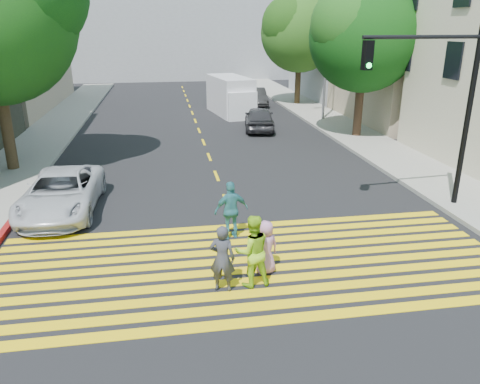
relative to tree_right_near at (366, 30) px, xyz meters
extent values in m
plane|color=black|center=(-8.53, -14.76, -5.65)|extent=(120.00, 120.00, 0.00)
cube|color=gray|center=(-17.03, 7.24, -5.58)|extent=(3.00, 40.00, 0.15)
cube|color=gray|center=(-0.03, 0.24, -5.58)|extent=(3.00, 60.00, 0.15)
cube|color=maroon|center=(-15.43, -8.76, -5.57)|extent=(0.20, 8.00, 0.16)
cube|color=yellow|center=(-8.53, -15.96, -5.65)|extent=(13.40, 0.35, 0.01)
cube|color=yellow|center=(-8.53, -15.41, -5.65)|extent=(13.40, 0.35, 0.01)
cube|color=yellow|center=(-8.53, -14.86, -5.65)|extent=(13.40, 0.35, 0.01)
cube|color=yellow|center=(-8.53, -14.31, -5.65)|extent=(13.40, 0.35, 0.01)
cube|color=yellow|center=(-8.53, -13.76, -5.65)|extent=(13.40, 0.35, 0.01)
cube|color=yellow|center=(-8.53, -13.21, -5.65)|extent=(13.40, 0.35, 0.01)
cube|color=yellow|center=(-8.53, -12.66, -5.65)|extent=(13.40, 0.35, 0.01)
cube|color=yellow|center=(-8.53, -12.11, -5.65)|extent=(13.40, 0.35, 0.01)
cube|color=yellow|center=(-8.53, -11.56, -5.65)|extent=(13.40, 0.35, 0.01)
cube|color=yellow|center=(-8.53, -11.01, -5.65)|extent=(13.40, 0.35, 0.01)
cube|color=yellow|center=(-8.53, -8.76, -5.65)|extent=(0.12, 1.40, 0.01)
cube|color=yellow|center=(-8.53, -5.76, -5.65)|extent=(0.12, 1.40, 0.01)
cube|color=yellow|center=(-8.53, -2.76, -5.65)|extent=(0.12, 1.40, 0.01)
cube|color=yellow|center=(-8.53, 0.24, -5.65)|extent=(0.12, 1.40, 0.01)
cube|color=yellow|center=(-8.53, 3.24, -5.65)|extent=(0.12, 1.40, 0.01)
cube|color=yellow|center=(-8.53, 6.24, -5.65)|extent=(0.12, 1.40, 0.01)
cube|color=yellow|center=(-8.53, 9.24, -5.65)|extent=(0.12, 1.40, 0.01)
cube|color=yellow|center=(-8.53, 12.24, -5.65)|extent=(0.12, 1.40, 0.01)
cube|color=yellow|center=(-8.53, 15.24, -5.65)|extent=(0.12, 1.40, 0.01)
cube|color=yellow|center=(-8.53, 18.24, -5.65)|extent=(0.12, 1.40, 0.01)
cube|color=yellow|center=(-8.53, 21.24, -5.65)|extent=(0.12, 1.40, 0.01)
cube|color=yellow|center=(-8.53, 24.24, -5.65)|extent=(0.12, 1.40, 0.01)
cube|color=tan|center=(6.47, 4.24, -0.65)|extent=(10.00, 10.00, 10.00)
cube|color=gray|center=(6.47, 15.24, -0.65)|extent=(10.00, 10.00, 10.00)
cube|color=gray|center=(-8.53, 33.24, 0.35)|extent=(30.00, 8.00, 12.00)
cylinder|color=black|center=(-16.98, -3.72, -3.91)|extent=(0.58, 0.58, 3.48)
cylinder|color=#3A2B1B|center=(-0.07, -0.05, -4.13)|extent=(0.52, 0.52, 3.05)
sphere|color=#0A3A0E|center=(-0.07, -0.05, -0.31)|extent=(6.56, 6.56, 5.74)
sphere|color=#0A4511|center=(1.01, 0.44, 0.55)|extent=(4.92, 4.92, 4.30)
sphere|color=#2E601C|center=(-1.03, -0.40, 0.26)|extent=(4.59, 4.59, 4.02)
cylinder|color=black|center=(-0.21, 11.41, -4.13)|extent=(0.53, 0.53, 3.05)
sphere|color=#1F5519|center=(-0.21, 11.41, -0.27)|extent=(7.18, 7.18, 5.82)
sphere|color=#11620F|center=(0.83, 12.01, 0.60)|extent=(5.39, 5.39, 4.36)
sphere|color=black|center=(-1.14, 10.95, 0.31)|extent=(5.03, 5.03, 4.07)
imported|color=#36373F|center=(-9.40, -14.57, -4.84)|extent=(0.69, 0.55, 1.63)
imported|color=#9DD920|center=(-8.68, -14.45, -4.76)|extent=(0.94, 0.77, 1.78)
imported|color=#BC7CA9|center=(-8.24, -13.92, -4.96)|extent=(0.77, 0.61, 1.38)
imported|color=teal|center=(-8.78, -11.75, -4.80)|extent=(1.07, 0.60, 1.71)
imported|color=silver|center=(-14.01, -8.86, -4.97)|extent=(2.40, 4.95, 1.36)
imported|color=#28272B|center=(-4.98, 2.79, -4.95)|extent=(2.30, 4.34, 1.41)
imported|color=#969697|center=(-4.73, 13.45, -4.99)|extent=(2.55, 4.81, 1.33)
imported|color=black|center=(-3.36, 11.87, -5.00)|extent=(1.60, 4.01, 1.30)
cube|color=silver|center=(-5.91, 8.51, -4.38)|extent=(2.84, 5.37, 2.55)
cube|color=white|center=(-5.55, 6.29, -4.73)|extent=(2.11, 1.52, 1.84)
cylinder|color=#2A2626|center=(-6.42, 6.56, -5.30)|extent=(0.37, 0.75, 0.71)
cylinder|color=black|center=(-4.81, 6.83, -5.30)|extent=(0.37, 0.75, 0.71)
cylinder|color=black|center=(-7.01, 10.19, -5.30)|extent=(0.37, 0.75, 0.71)
cylinder|color=black|center=(-5.40, 10.45, -5.30)|extent=(0.37, 0.75, 0.71)
cylinder|color=black|center=(-0.88, -10.51, -2.68)|extent=(0.19, 0.19, 5.94)
cylinder|color=black|center=(-2.85, -10.67, -0.11)|extent=(3.96, 0.45, 0.12)
cube|color=black|center=(-4.63, -10.82, -0.60)|extent=(0.28, 0.28, 0.83)
sphere|color=#16F74A|center=(-4.62, -10.96, -0.88)|extent=(0.17, 0.17, 0.16)
cylinder|color=gray|center=(-0.32, 4.92, -1.36)|extent=(0.18, 0.18, 8.59)
camera|label=1|loc=(-10.56, -24.10, 0.21)|focal=35.00mm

